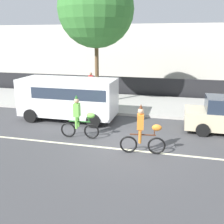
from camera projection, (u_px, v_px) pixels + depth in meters
ground_plane at (133, 145)px, 10.66m from camera, size 80.00×80.00×0.00m
road_centre_line at (131, 150)px, 10.19m from camera, size 36.00×0.14×0.01m
sidewalk_curb at (150, 105)px, 16.70m from camera, size 60.00×5.00×0.15m
fence_line at (155, 87)px, 19.23m from camera, size 40.00×0.08×1.40m
building_backdrop at (136, 53)px, 27.37m from camera, size 28.00×8.00×5.40m
parade_cyclist_lime at (80, 119)px, 11.24m from camera, size 1.72×0.50×1.92m
parade_cyclist_orange at (143, 132)px, 9.70m from camera, size 1.72×0.51×1.92m
parked_van_white at (69, 96)px, 13.74m from camera, size 5.00×2.22×2.18m
street_tree_near_lamp at (96, 9)px, 15.41m from camera, size 4.53×4.53×7.97m
pedestrian_onlooker at (91, 83)px, 19.37m from camera, size 0.32×0.20×1.62m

